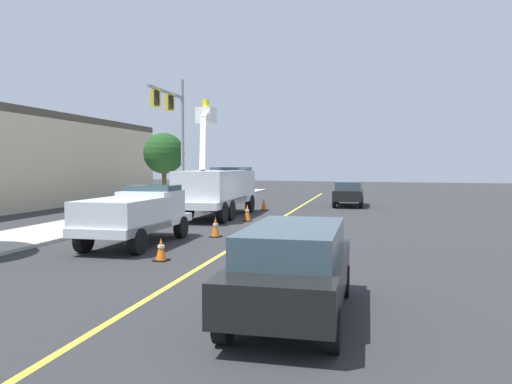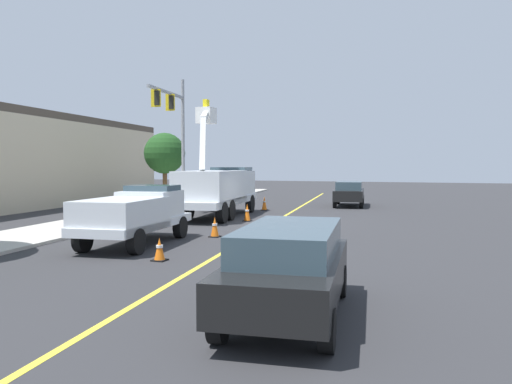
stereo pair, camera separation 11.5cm
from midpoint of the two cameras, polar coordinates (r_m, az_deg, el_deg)
ground at (r=24.41m, az=1.99°, el=-3.51°), size 120.00×120.00×0.00m
sidewalk_far_side at (r=27.26m, az=-15.64°, el=-2.80°), size 60.01×10.58×0.12m
lane_centre_stripe at (r=24.41m, az=1.99°, el=-3.50°), size 49.68×6.00×0.01m
utility_bucket_truck at (r=27.07m, az=-4.53°, el=0.53°), size 8.44×3.44×6.49m
service_pickup_truck at (r=18.02m, az=-13.84°, el=-2.41°), size 5.81×2.74×2.06m
passing_minivan at (r=34.45m, az=10.53°, el=0.01°), size 4.99×2.45×1.69m
trailing_sedan at (r=9.38m, az=3.96°, el=-8.34°), size 4.99×2.45×1.69m
traffic_cone_leading at (r=14.96m, az=-11.09°, el=-6.52°), size 0.40×0.40×0.69m
traffic_cone_mid_front at (r=19.50m, az=-4.86°, el=-4.06°), size 0.40×0.40×0.80m
traffic_cone_mid_rear at (r=24.83m, az=-1.14°, el=-2.39°), size 0.40×0.40×0.88m
traffic_cone_trailing at (r=30.81m, az=0.82°, el=-1.32°), size 0.40×0.40×0.87m
traffic_signal_mast at (r=31.60m, az=-9.49°, el=7.87°), size 5.23×0.88×8.36m
commercial_building_backdrop at (r=37.94m, az=-26.37°, el=3.32°), size 28.27×11.36×6.31m
street_tree_right at (r=35.74m, az=-10.65°, el=4.37°), size 2.91×2.91×5.10m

